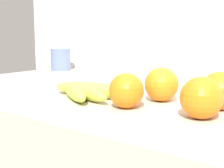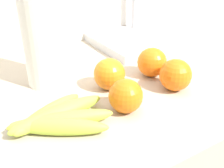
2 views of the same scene
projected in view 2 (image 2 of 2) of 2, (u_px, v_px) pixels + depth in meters
wall_back at (90, 82)px, 1.18m from camera, size 2.18×0.06×1.30m
banana_bunch at (57, 118)px, 0.55m from camera, size 0.22×0.18×0.04m
orange_right at (152, 62)px, 0.75m from camera, size 0.08×0.08×0.08m
orange_center at (175, 75)px, 0.68m from camera, size 0.08×0.08×0.08m
orange_back_right at (109, 74)px, 0.69m from camera, size 0.08×0.08×0.08m
orange_back_left at (126, 96)px, 0.59m from camera, size 0.08×0.08×0.08m
paper_towel_roll at (45, 38)px, 0.68m from camera, size 0.11×0.11×0.28m
sink_basin at (149, 36)px, 1.03m from camera, size 0.41×0.29×0.23m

